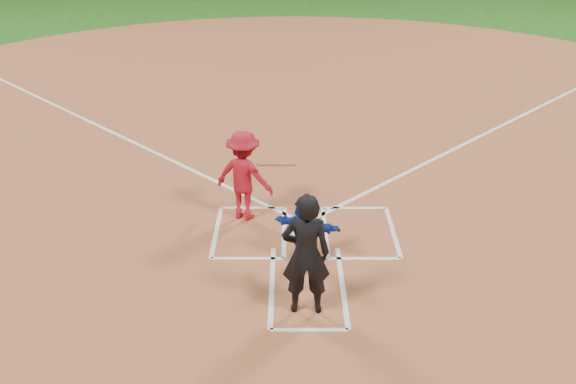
{
  "coord_description": "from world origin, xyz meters",
  "views": [
    {
      "loc": [
        -0.3,
        -10.04,
        5.73
      ],
      "look_at": [
        -0.3,
        -0.4,
        1.0
      ],
      "focal_mm": 40.0,
      "sensor_mm": 36.0,
      "label": 1
    }
  ],
  "objects_px": {
    "umpire": "(306,254)",
    "batter_at_plate": "(244,176)",
    "catcher": "(305,230)",
    "home_plate": "(305,231)"
  },
  "relations": [
    {
      "from": "umpire",
      "to": "batter_at_plate",
      "type": "height_order",
      "value": "umpire"
    },
    {
      "from": "batter_at_plate",
      "to": "umpire",
      "type": "bearing_deg",
      "value": -69.87
    },
    {
      "from": "catcher",
      "to": "batter_at_plate",
      "type": "height_order",
      "value": "batter_at_plate"
    },
    {
      "from": "catcher",
      "to": "home_plate",
      "type": "bearing_deg",
      "value": -70.85
    },
    {
      "from": "catcher",
      "to": "batter_at_plate",
      "type": "relative_size",
      "value": 0.71
    },
    {
      "from": "home_plate",
      "to": "catcher",
      "type": "xyz_separation_m",
      "value": [
        -0.02,
        -1.01,
        0.6
      ]
    },
    {
      "from": "home_plate",
      "to": "umpire",
      "type": "height_order",
      "value": "umpire"
    },
    {
      "from": "home_plate",
      "to": "umpire",
      "type": "relative_size",
      "value": 0.32
    },
    {
      "from": "umpire",
      "to": "catcher",
      "type": "bearing_deg",
      "value": -91.45
    },
    {
      "from": "umpire",
      "to": "batter_at_plate",
      "type": "bearing_deg",
      "value": -70.28
    }
  ]
}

